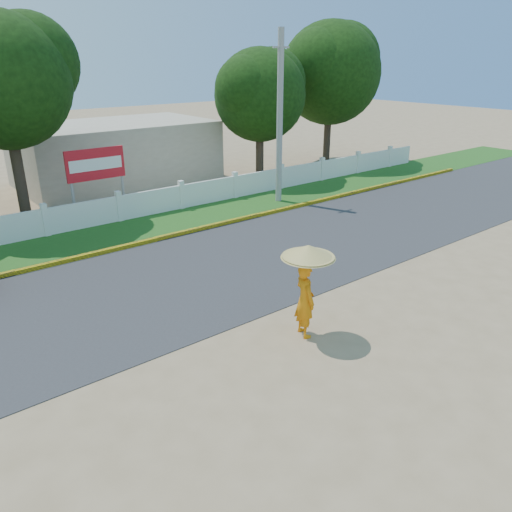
{
  "coord_description": "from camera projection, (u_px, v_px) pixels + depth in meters",
  "views": [
    {
      "loc": [
        -8.02,
        -8.09,
        6.46
      ],
      "look_at": [
        0.0,
        2.0,
        1.3
      ],
      "focal_mm": 35.0,
      "sensor_mm": 36.0,
      "label": 1
    }
  ],
  "objects": [
    {
      "name": "ground",
      "position": [
        304.0,
        325.0,
        12.92
      ],
      "size": [
        120.0,
        120.0,
        0.0
      ],
      "primitive_type": "plane",
      "color": "#9E8460",
      "rests_on": "ground"
    },
    {
      "name": "fence",
      "position": [
        119.0,
        209.0,
        20.85
      ],
      "size": [
        40.0,
        0.1,
        1.1
      ],
      "primitive_type": "cube",
      "color": "silver",
      "rests_on": "ground"
    },
    {
      "name": "road",
      "position": [
        208.0,
        270.0,
        16.18
      ],
      "size": [
        60.0,
        7.0,
        0.02
      ],
      "primitive_type": "cube",
      "color": "#38383A",
      "rests_on": "ground"
    },
    {
      "name": "grass_verge",
      "position": [
        136.0,
        230.0,
        20.0
      ],
      "size": [
        60.0,
        3.5,
        0.03
      ],
      "primitive_type": "cube",
      "color": "#2D601E",
      "rests_on": "ground"
    },
    {
      "name": "utility_pole",
      "position": [
        280.0,
        119.0,
        22.58
      ],
      "size": [
        0.28,
        0.28,
        7.65
      ],
      "primitive_type": "cylinder",
      "color": "gray",
      "rests_on": "ground"
    },
    {
      "name": "building_near",
      "position": [
        116.0,
        153.0,
        27.14
      ],
      "size": [
        10.0,
        6.0,
        3.2
      ],
      "primitive_type": "cube",
      "color": "#B7AD99",
      "rests_on": "ground"
    },
    {
      "name": "billboard",
      "position": [
        96.0,
        168.0,
        20.84
      ],
      "size": [
        2.5,
        0.13,
        2.95
      ],
      "color": "gray",
      "rests_on": "ground"
    },
    {
      "name": "monk_with_parasol",
      "position": [
        306.0,
        278.0,
        11.92
      ],
      "size": [
        1.31,
        1.31,
        2.37
      ],
      "color": "orange",
      "rests_on": "ground"
    },
    {
      "name": "tree_row",
      "position": [
        87.0,
        92.0,
        21.54
      ],
      "size": [
        36.81,
        7.51,
        8.62
      ],
      "color": "#473828",
      "rests_on": "ground"
    },
    {
      "name": "curb",
      "position": [
        156.0,
        239.0,
        18.74
      ],
      "size": [
        40.0,
        0.18,
        0.16
      ],
      "primitive_type": "cube",
      "color": "yellow",
      "rests_on": "ground"
    }
  ]
}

